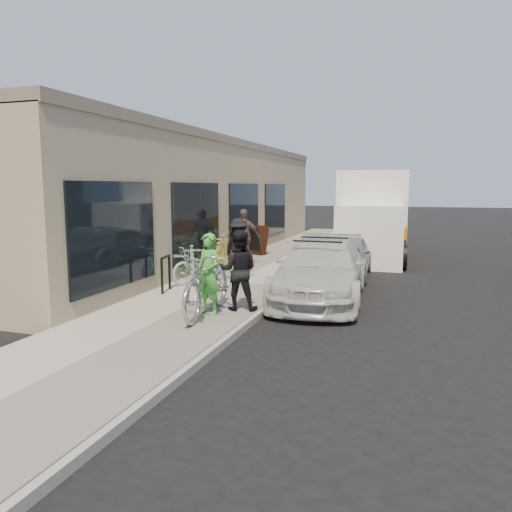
# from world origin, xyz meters

# --- Properties ---
(ground) EXTENTS (120.00, 120.00, 0.00)m
(ground) POSITION_xyz_m (0.00, 0.00, 0.00)
(ground) COLOR black
(ground) RESTS_ON ground
(sidewalk) EXTENTS (3.00, 34.00, 0.15)m
(sidewalk) POSITION_xyz_m (-2.00, 3.00, 0.07)
(sidewalk) COLOR #9F9A8F
(sidewalk) RESTS_ON ground
(curb) EXTENTS (0.12, 34.00, 0.13)m
(curb) POSITION_xyz_m (-0.45, 3.00, 0.07)
(curb) COLOR gray
(curb) RESTS_ON ground
(storefront) EXTENTS (3.60, 20.00, 4.22)m
(storefront) POSITION_xyz_m (-5.24, 7.99, 2.12)
(storefront) COLOR tan
(storefront) RESTS_ON ground
(bike_rack) EXTENTS (0.15, 0.59, 0.85)m
(bike_rack) POSITION_xyz_m (-3.09, 1.38, 0.66)
(bike_rack) COLOR black
(bike_rack) RESTS_ON sidewalk
(sandwich_board) EXTENTS (0.82, 0.82, 1.04)m
(sandwich_board) POSITION_xyz_m (-3.05, 8.12, 0.68)
(sandwich_board) COLOR black
(sandwich_board) RESTS_ON sidewalk
(sedan_white) EXTENTS (2.27, 4.87, 1.42)m
(sedan_white) POSITION_xyz_m (0.41, 2.33, 0.69)
(sedan_white) COLOR beige
(sedan_white) RESTS_ON ground
(sedan_silver) EXTENTS (1.62, 3.69, 1.24)m
(sedan_silver) POSITION_xyz_m (0.47, 5.50, 0.62)
(sedan_silver) COLOR #9D9EA2
(sedan_silver) RESTS_ON ground
(moving_truck) EXTENTS (2.78, 6.55, 3.16)m
(moving_truck) POSITION_xyz_m (0.81, 10.21, 1.40)
(moving_truck) COLOR white
(moving_truck) RESTS_ON ground
(tandem_bike) EXTENTS (1.00, 2.41, 1.24)m
(tandem_bike) POSITION_xyz_m (-1.29, -0.28, 0.77)
(tandem_bike) COLOR #ACACAE
(tandem_bike) RESTS_ON sidewalk
(woman_rider) EXTENTS (0.66, 0.54, 1.57)m
(woman_rider) POSITION_xyz_m (-1.29, -0.22, 0.93)
(woman_rider) COLOR green
(woman_rider) RESTS_ON sidewalk
(man_standing) EXTENTS (0.89, 0.76, 1.60)m
(man_standing) POSITION_xyz_m (-0.86, 0.28, 0.95)
(man_standing) COLOR black
(man_standing) RESTS_ON sidewalk
(cruiser_bike_a) EXTENTS (1.08, 1.55, 0.91)m
(cruiser_bike_a) POSITION_xyz_m (-3.07, 2.77, 0.61)
(cruiser_bike_a) COLOR #80BFA9
(cruiser_bike_a) RESTS_ON sidewalk
(cruiser_bike_b) EXTENTS (1.43, 1.86, 0.94)m
(cruiser_bike_b) POSITION_xyz_m (-2.72, 2.66, 0.62)
(cruiser_bike_b) COLOR #80BFA9
(cruiser_bike_b) RESTS_ON sidewalk
(cruiser_bike_c) EXTENTS (0.78, 1.84, 1.07)m
(cruiser_bike_c) POSITION_xyz_m (-2.87, 4.31, 0.69)
(cruiser_bike_c) COLOR gold
(cruiser_bike_c) RESTS_ON sidewalk
(bystander_a) EXTENTS (1.18, 1.00, 1.58)m
(bystander_a) POSITION_xyz_m (-2.20, 3.93, 0.94)
(bystander_a) COLOR black
(bystander_a) RESTS_ON sidewalk
(bystander_b) EXTENTS (1.10, 0.69, 1.75)m
(bystander_b) POSITION_xyz_m (-2.76, 5.85, 1.03)
(bystander_b) COLOR brown
(bystander_b) RESTS_ON sidewalk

